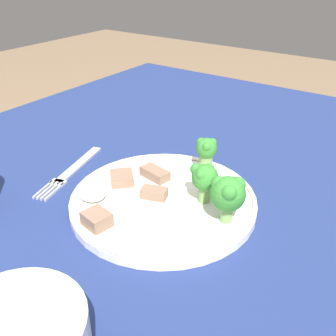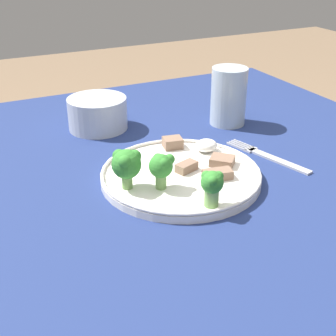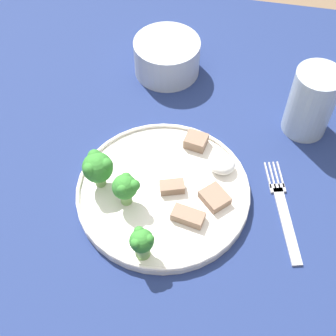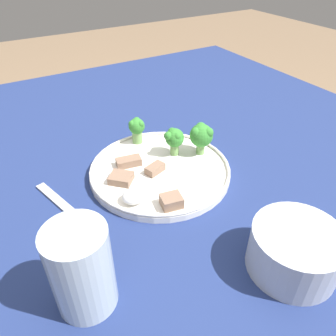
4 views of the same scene
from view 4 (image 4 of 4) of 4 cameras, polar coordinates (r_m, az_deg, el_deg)
The scene contains 14 objects.
ground_plane at distance 1.22m, azimuth 0.08°, elevation -26.26°, with size 8.00×8.00×0.00m, color #7F664C.
table at distance 0.73m, azimuth 0.12°, elevation -3.03°, with size 1.13×1.16×0.70m.
dinner_plate at distance 0.62m, azimuth -1.40°, elevation -0.35°, with size 0.26×0.26×0.02m.
fork at distance 0.57m, azimuth -17.24°, elevation -6.71°, with size 0.07×0.18×0.00m.
cream_bowl at distance 0.48m, azimuth 21.17°, elevation -13.37°, with size 0.12×0.12×0.07m.
drinking_glass at distance 0.41m, azimuth -14.68°, elevation -17.22°, with size 0.07×0.07×0.12m.
broccoli_floret_near_rim_left at distance 0.64m, azimuth 5.82°, elevation 5.71°, with size 0.05×0.05×0.06m.
broccoli_floret_center_left at distance 0.64m, azimuth 0.90°, elevation 5.15°, with size 0.04×0.04×0.06m.
broccoli_floret_back_left at distance 0.68m, azimuth -5.46°, elevation 6.99°, with size 0.03×0.03×0.05m.
meat_slice_front_slice at distance 0.60m, azimuth -2.28°, elevation -0.14°, with size 0.04×0.03×0.01m.
meat_slice_middle_slice at distance 0.53m, azimuth 0.59°, elevation -5.78°, with size 0.04×0.03×0.02m.
meat_slice_rear_slice at distance 0.63m, azimuth -6.85°, elevation 1.09°, with size 0.05×0.03×0.01m.
meat_slice_edge_slice at distance 0.59m, azimuth -8.17°, elevation -1.77°, with size 0.05×0.05×0.01m.
sauce_dollop at distance 0.54m, azimuth -5.95°, elevation -4.88°, with size 0.04×0.04×0.02m.
Camera 4 is at (0.29, 0.49, 1.08)m, focal length 35.00 mm.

